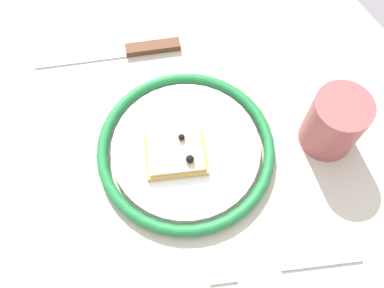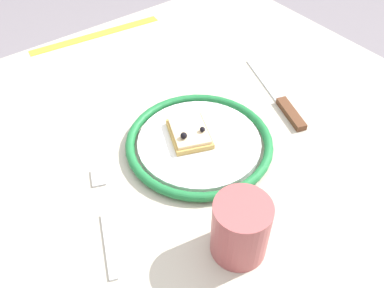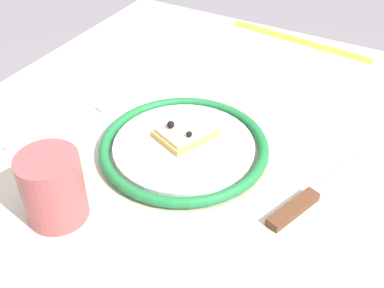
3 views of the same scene
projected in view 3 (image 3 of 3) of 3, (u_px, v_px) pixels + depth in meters
The scene contains 7 objects.
dining_table at pixel (222, 188), 0.80m from camera, with size 0.91×0.89×0.73m.
plate at pixel (184, 147), 0.73m from camera, with size 0.26×0.26×0.02m.
pizza_slice_near at pixel (186, 132), 0.74m from camera, with size 0.09×0.10×0.03m.
knife at pixel (308, 198), 0.65m from camera, with size 0.10×0.23×0.01m.
fork at pixel (64, 124), 0.79m from camera, with size 0.09×0.19×0.00m.
cup at pixel (53, 188), 0.60m from camera, with size 0.08×0.08×0.10m, color #A54C4C.
measuring_tape at pixel (300, 41), 1.03m from camera, with size 0.32×0.02×0.00m, color yellow.
Camera 3 is at (0.24, -0.53, 1.19)m, focal length 44.45 mm.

